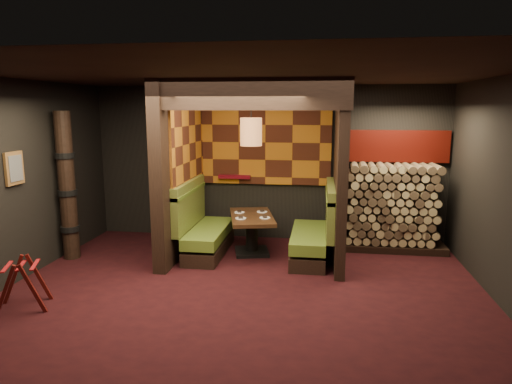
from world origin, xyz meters
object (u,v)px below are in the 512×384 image
object	(u,v)px
booth_bench_left	(203,230)
pendant_lamp	(251,132)
luggage_rack	(23,282)
dining_table	(252,229)
totem_column	(67,187)
firewood_stack	(395,207)
booth_bench_right	(315,235)

from	to	relation	value
booth_bench_left	pendant_lamp	distance (m)	1.86
luggage_rack	dining_table	bearing A→B (deg)	45.56
totem_column	firewood_stack	size ratio (longest dim) A/B	1.39
luggage_rack	firewood_stack	xyz separation A→B (m)	(4.89, 3.13, 0.42)
booth_bench_right	dining_table	size ratio (longest dim) A/B	1.15
firewood_stack	pendant_lamp	bearing A→B (deg)	-164.83
firewood_stack	booth_bench_left	bearing A→B (deg)	-167.83
totem_column	pendant_lamp	bearing A→B (deg)	11.51
dining_table	luggage_rack	distance (m)	3.53
booth_bench_left	dining_table	xyz separation A→B (m)	(0.83, 0.09, 0.03)
luggage_rack	pendant_lamp	bearing A→B (deg)	44.99
booth_bench_left	luggage_rack	xyz separation A→B (m)	(-1.65, -2.43, -0.07)
dining_table	pendant_lamp	world-z (taller)	pendant_lamp
pendant_lamp	booth_bench_right	bearing A→B (deg)	-2.32
totem_column	firewood_stack	distance (m)	5.50
booth_bench_right	pendant_lamp	xyz separation A→B (m)	(-1.07, 0.04, 1.66)
pendant_lamp	totem_column	size ratio (longest dim) A/B	0.42
booth_bench_right	booth_bench_left	bearing A→B (deg)	180.00
luggage_rack	firewood_stack	world-z (taller)	firewood_stack
pendant_lamp	firewood_stack	bearing A→B (deg)	15.17
booth_bench_left	totem_column	world-z (taller)	totem_column
booth_bench_left	pendant_lamp	bearing A→B (deg)	3.00
dining_table	totem_column	world-z (taller)	totem_column
booth_bench_right	luggage_rack	world-z (taller)	booth_bench_right
totem_column	luggage_rack	bearing A→B (deg)	-76.79
dining_table	luggage_rack	bearing A→B (deg)	-134.44
booth_bench_left	totem_column	distance (m)	2.30
pendant_lamp	totem_column	world-z (taller)	pendant_lamp
dining_table	pendant_lamp	distance (m)	1.63
firewood_stack	dining_table	bearing A→B (deg)	-165.93
luggage_rack	totem_column	distance (m)	2.11
dining_table	firewood_stack	xyz separation A→B (m)	(2.42, 0.61, 0.32)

